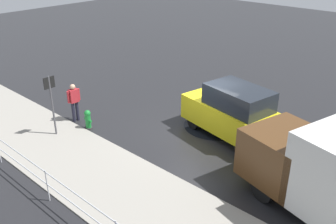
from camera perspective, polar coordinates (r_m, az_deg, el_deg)
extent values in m
plane|color=black|center=(14.62, 3.68, -3.32)|extent=(60.00, 60.00, 0.00)
cube|color=gray|center=(12.09, -9.16, -10.23)|extent=(24.00, 3.20, 0.04)
cube|color=yellow|center=(14.32, 9.54, -0.71)|extent=(4.15, 2.40, 0.99)
cube|color=#1E232B|center=(13.77, 10.73, 2.14)|extent=(2.58, 1.91, 0.77)
cylinder|color=black|center=(14.92, 3.97, -1.42)|extent=(0.63, 0.33, 0.60)
cylinder|color=black|center=(15.80, 7.91, -0.02)|extent=(0.63, 0.33, 0.60)
cylinder|color=black|center=(13.33, 11.19, -5.36)|extent=(0.63, 0.33, 0.60)
cylinder|color=black|center=(14.31, 15.09, -3.53)|extent=(0.63, 0.33, 0.60)
cube|color=#513319|center=(11.55, 17.43, -6.34)|extent=(2.49, 2.55, 1.50)
cylinder|color=black|center=(11.32, 14.38, -11.19)|extent=(0.85, 0.48, 0.80)
cylinder|color=black|center=(12.50, 20.05, -8.24)|extent=(0.85, 0.48, 0.80)
cylinder|color=#197A2D|center=(15.17, -12.08, -1.43)|extent=(0.22, 0.22, 0.62)
sphere|color=#197A2D|center=(15.02, -12.20, -0.20)|extent=(0.26, 0.26, 0.26)
cylinder|color=#197A2D|center=(15.02, -11.74, -1.37)|extent=(0.10, 0.09, 0.09)
cylinder|color=#197A2D|center=(15.26, -12.46, -1.00)|extent=(0.10, 0.09, 0.09)
cylinder|color=#2D2D2D|center=(15.30, -11.98, -2.37)|extent=(0.31, 0.31, 0.06)
cube|color=#B2262D|center=(15.62, -14.20, 2.42)|extent=(0.27, 0.38, 0.55)
sphere|color=tan|center=(15.48, -14.35, 3.74)|extent=(0.22, 0.22, 0.22)
cylinder|color=#1E1E2D|center=(15.93, -13.65, 0.19)|extent=(0.13, 0.13, 0.85)
cylinder|color=#1E1E2D|center=(15.86, -14.21, 0.00)|extent=(0.13, 0.13, 0.85)
cylinder|color=#B2262D|center=(15.72, -13.44, 2.66)|extent=(0.09, 0.09, 0.50)
cylinder|color=#B2262D|center=(15.52, -14.96, 2.18)|extent=(0.09, 0.09, 0.50)
cylinder|color=#B7BABF|center=(11.39, -17.90, -10.65)|extent=(0.04, 0.04, 1.05)
cylinder|color=#B7BABF|center=(10.03, -13.71, -12.15)|extent=(9.08, 0.04, 0.04)
cylinder|color=#B7BABF|center=(10.29, -13.46, -14.01)|extent=(9.08, 0.04, 0.04)
cylinder|color=#4C4C51|center=(14.64, -17.19, 0.81)|extent=(0.07, 0.07, 2.40)
cube|color=black|center=(14.30, -17.67, 4.28)|extent=(0.04, 0.44, 0.44)
cylinder|color=black|center=(15.32, 7.13, -2.05)|extent=(2.52, 2.52, 0.01)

